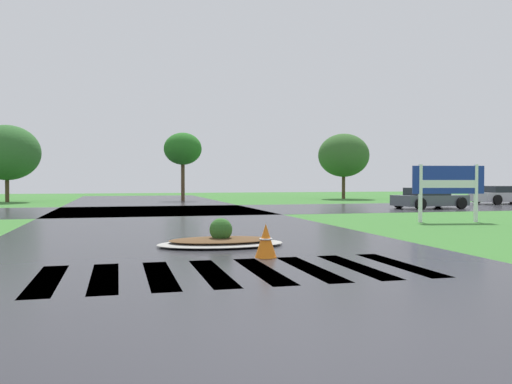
# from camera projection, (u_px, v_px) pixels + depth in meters

# --- Properties ---
(ground_plane) EXTENTS (120.00, 120.00, 0.10)m
(ground_plane) POSITION_uv_depth(u_px,v_px,m) (352.00, 366.00, 4.82)
(ground_plane) COLOR #38722D
(asphalt_roadway) EXTENTS (10.57, 80.00, 0.01)m
(asphalt_roadway) POSITION_uv_depth(u_px,v_px,m) (196.00, 239.00, 14.50)
(asphalt_roadway) COLOR #2B2B30
(asphalt_roadway) RESTS_ON ground
(asphalt_cross_road) EXTENTS (90.00, 9.51, 0.01)m
(asphalt_cross_road) POSITION_uv_depth(u_px,v_px,m) (158.00, 210.00, 27.92)
(asphalt_cross_road) COLOR #2B2B30
(asphalt_cross_road) RESTS_ON ground
(crosswalk_stripes) EXTENTS (6.75, 2.92, 0.01)m
(crosswalk_stripes) POSITION_uv_depth(u_px,v_px,m) (237.00, 272.00, 9.42)
(crosswalk_stripes) COLOR white
(crosswalk_stripes) RESTS_ON ground
(estate_billboard) EXTENTS (2.73, 0.60, 2.19)m
(estate_billboard) POSITION_uv_depth(u_px,v_px,m) (448.00, 183.00, 20.33)
(estate_billboard) COLOR white
(estate_billboard) RESTS_ON ground
(median_island) EXTENTS (3.10, 1.79, 0.68)m
(median_island) POSITION_uv_depth(u_px,v_px,m) (221.00, 240.00, 13.07)
(median_island) COLOR #9E9B93
(median_island) RESTS_ON ground
(car_blue_compact) EXTENTS (4.51, 2.32, 1.19)m
(car_blue_compact) POSITION_uv_depth(u_px,v_px,m) (504.00, 195.00, 35.53)
(car_blue_compact) COLOR #B7B7BF
(car_blue_compact) RESTS_ON ground
(car_dark_suv) EXTENTS (4.15, 2.47, 1.16)m
(car_dark_suv) POSITION_uv_depth(u_px,v_px,m) (429.00, 198.00, 29.78)
(car_dark_suv) COLOR #4C545B
(car_dark_suv) RESTS_ON ground
(traffic_cone) EXTENTS (0.45, 0.45, 0.71)m
(traffic_cone) POSITION_uv_depth(u_px,v_px,m) (266.00, 241.00, 11.12)
(traffic_cone) COLOR orange
(traffic_cone) RESTS_ON ground
(background_treeline) EXTENTS (44.74, 6.03, 5.92)m
(background_treeline) POSITION_uv_depth(u_px,v_px,m) (57.00, 150.00, 38.62)
(background_treeline) COLOR #4C3823
(background_treeline) RESTS_ON ground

